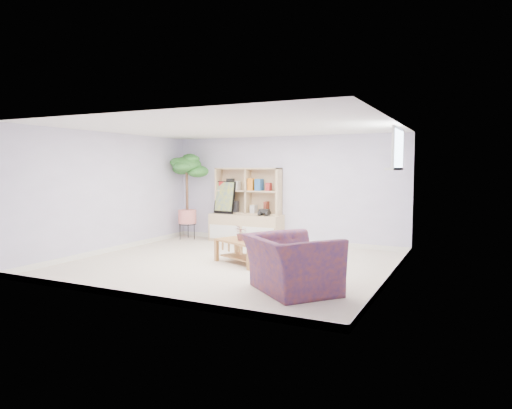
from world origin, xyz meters
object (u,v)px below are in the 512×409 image
at_px(storage_unit, 246,205).
at_px(armchair, 291,260).
at_px(floor_tree, 187,196).
at_px(coffee_table, 243,252).

xyz_separation_m(storage_unit, armchair, (2.47, -3.49, -0.41)).
bearing_deg(floor_tree, armchair, -39.69).
relative_size(storage_unit, coffee_table, 1.66).
xyz_separation_m(coffee_table, floor_tree, (-2.49, 1.91, 0.81)).
distance_m(storage_unit, floor_tree, 1.48).
bearing_deg(armchair, coffee_table, -2.46).
bearing_deg(storage_unit, armchair, -54.66).
bearing_deg(storage_unit, floor_tree, -171.13).
relative_size(coffee_table, armchair, 0.85).
height_order(storage_unit, coffee_table, storage_unit).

